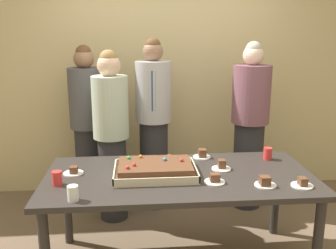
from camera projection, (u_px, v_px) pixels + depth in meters
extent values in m
cube|color=#CCB784|center=(163.00, 59.00, 4.15)|extent=(8.00, 0.12, 3.00)
cube|color=#2D2826|center=(179.00, 177.00, 2.79)|extent=(2.00, 0.95, 0.04)
cylinder|color=#2D2826|center=(317.00, 245.00, 2.58)|extent=(0.07, 0.07, 0.71)
cylinder|color=#2D2826|center=(67.00, 204.00, 3.19)|extent=(0.07, 0.07, 0.71)
cylinder|color=#2D2826|center=(276.00, 196.00, 3.34)|extent=(0.07, 0.07, 0.71)
cube|color=beige|center=(155.00, 174.00, 2.78)|extent=(0.61, 0.43, 0.01)
cube|color=beige|center=(157.00, 181.00, 2.57)|extent=(0.61, 0.01, 0.05)
cube|color=beige|center=(154.00, 161.00, 2.97)|extent=(0.61, 0.01, 0.05)
cube|color=beige|center=(115.00, 172.00, 2.74)|extent=(0.01, 0.43, 0.05)
cube|color=beige|center=(195.00, 169.00, 2.79)|extent=(0.01, 0.43, 0.05)
cube|color=brown|center=(155.00, 168.00, 2.76)|extent=(0.54, 0.36, 0.08)
sphere|color=red|center=(182.00, 160.00, 2.79)|extent=(0.03, 0.03, 0.03)
sphere|color=red|center=(128.00, 168.00, 2.64)|extent=(0.03, 0.03, 0.03)
sphere|color=red|center=(134.00, 165.00, 2.69)|extent=(0.03, 0.03, 0.03)
sphere|color=orange|center=(141.00, 156.00, 2.87)|extent=(0.03, 0.03, 0.03)
sphere|color=#2D84E0|center=(165.00, 159.00, 2.81)|extent=(0.03, 0.03, 0.03)
sphere|color=green|center=(129.00, 158.00, 2.84)|extent=(0.03, 0.03, 0.03)
cylinder|color=white|center=(202.00, 157.00, 3.16)|extent=(0.15, 0.15, 0.01)
cube|color=brown|center=(202.00, 153.00, 3.15)|extent=(0.06, 0.07, 0.07)
cylinder|color=white|center=(302.00, 186.00, 2.57)|extent=(0.15, 0.15, 0.01)
cube|color=brown|center=(303.00, 181.00, 2.56)|extent=(0.05, 0.06, 0.06)
cylinder|color=white|center=(221.00, 169.00, 2.89)|extent=(0.15, 0.15, 0.01)
cube|color=brown|center=(222.00, 164.00, 2.89)|extent=(0.06, 0.06, 0.06)
cylinder|color=white|center=(73.00, 173.00, 2.80)|extent=(0.15, 0.15, 0.01)
cube|color=brown|center=(74.00, 170.00, 2.79)|extent=(0.06, 0.06, 0.05)
cylinder|color=white|center=(265.00, 185.00, 2.58)|extent=(0.15, 0.15, 0.01)
cube|color=brown|center=(265.00, 181.00, 2.57)|extent=(0.07, 0.07, 0.06)
cylinder|color=white|center=(215.00, 182.00, 2.64)|extent=(0.15, 0.15, 0.01)
cube|color=brown|center=(215.00, 178.00, 2.63)|extent=(0.07, 0.06, 0.06)
cylinder|color=white|center=(73.00, 193.00, 2.35)|extent=(0.07, 0.07, 0.10)
cylinder|color=red|center=(268.00, 154.00, 3.11)|extent=(0.07, 0.07, 0.10)
cylinder|color=red|center=(57.00, 178.00, 2.59)|extent=(0.07, 0.07, 0.10)
cube|color=silver|center=(170.00, 159.00, 3.13)|extent=(0.03, 0.20, 0.01)
cylinder|color=#28282D|center=(154.00, 164.00, 3.87)|extent=(0.29, 0.29, 0.92)
cylinder|color=#B2B2B7|center=(153.00, 92.00, 3.69)|extent=(0.36, 0.36, 0.60)
cube|color=navy|center=(153.00, 91.00, 3.52)|extent=(0.04, 0.02, 0.38)
sphere|color=#8C664C|center=(153.00, 52.00, 3.60)|extent=(0.20, 0.20, 0.20)
sphere|color=brown|center=(153.00, 46.00, 3.58)|extent=(0.16, 0.16, 0.16)
cylinder|color=#28282D|center=(113.00, 178.00, 3.62)|extent=(0.27, 0.27, 0.82)
cylinder|color=#B7C6B2|center=(110.00, 107.00, 3.45)|extent=(0.33, 0.33, 0.58)
sphere|color=beige|center=(109.00, 65.00, 3.35)|extent=(0.21, 0.21, 0.21)
sphere|color=olive|center=(108.00, 59.00, 3.34)|extent=(0.16, 0.16, 0.16)
cylinder|color=#28282D|center=(89.00, 165.00, 3.95)|extent=(0.27, 0.27, 0.83)
cylinder|color=#4C4C51|center=(86.00, 98.00, 3.78)|extent=(0.34, 0.34, 0.61)
cube|color=orange|center=(92.00, 97.00, 3.64)|extent=(0.04, 0.02, 0.39)
sphere|color=#8C664C|center=(84.00, 59.00, 3.68)|extent=(0.20, 0.20, 0.20)
sphere|color=brown|center=(83.00, 53.00, 3.67)|extent=(0.16, 0.16, 0.16)
cylinder|color=#28282D|center=(247.00, 164.00, 3.88)|extent=(0.30, 0.30, 0.90)
cylinder|color=#7A4C5B|center=(251.00, 94.00, 3.70)|extent=(0.38, 0.38, 0.58)
sphere|color=beige|center=(253.00, 55.00, 3.61)|extent=(0.20, 0.20, 0.20)
sphere|color=#B2A899|center=(254.00, 49.00, 3.59)|extent=(0.16, 0.16, 0.16)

